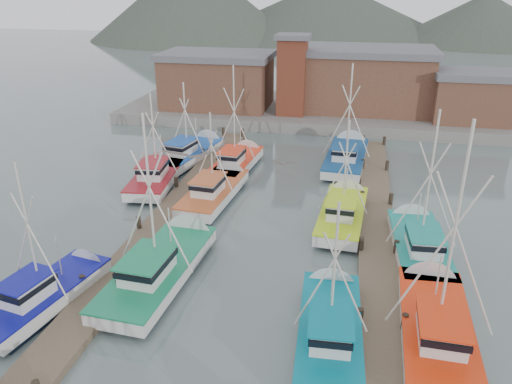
% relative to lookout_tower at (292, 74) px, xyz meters
% --- Properties ---
extents(ground, '(260.00, 260.00, 0.00)m').
position_rel_lookout_tower_xyz_m(ground, '(2.00, -33.00, -5.55)').
color(ground, '#526360').
rests_on(ground, ground).
extents(dock_left, '(2.30, 46.00, 1.50)m').
position_rel_lookout_tower_xyz_m(dock_left, '(-5.00, -28.96, -5.34)').
color(dock_left, '#4D3F2F').
rests_on(dock_left, ground).
extents(dock_right, '(2.30, 46.00, 1.50)m').
position_rel_lookout_tower_xyz_m(dock_right, '(9.00, -28.96, -5.34)').
color(dock_right, '#4D3F2F').
rests_on(dock_right, ground).
extents(quay, '(44.00, 16.00, 1.20)m').
position_rel_lookout_tower_xyz_m(quay, '(2.00, 4.00, -4.95)').
color(quay, gray).
rests_on(quay, ground).
extents(shed_left, '(12.72, 8.48, 6.20)m').
position_rel_lookout_tower_xyz_m(shed_left, '(-9.00, 2.00, -1.21)').
color(shed_left, brown).
rests_on(shed_left, quay).
extents(shed_center, '(14.84, 9.54, 6.90)m').
position_rel_lookout_tower_xyz_m(shed_center, '(8.00, 4.00, -0.86)').
color(shed_center, brown).
rests_on(shed_center, quay).
extents(shed_right, '(8.48, 6.36, 5.20)m').
position_rel_lookout_tower_xyz_m(shed_right, '(19.00, 1.00, -1.71)').
color(shed_right, brown).
rests_on(shed_right, quay).
extents(lookout_tower, '(3.60, 3.60, 8.50)m').
position_rel_lookout_tower_xyz_m(lookout_tower, '(0.00, 0.00, 0.00)').
color(lookout_tower, '#5F2A1B').
rests_on(lookout_tower, quay).
extents(distant_hills, '(175.00, 140.00, 42.00)m').
position_rel_lookout_tower_xyz_m(distant_hills, '(-10.76, 89.59, -5.55)').
color(distant_hills, '#434D40').
rests_on(distant_hills, ground).
extents(boat_4, '(4.19, 10.40, 10.34)m').
position_rel_lookout_tower_xyz_m(boat_4, '(-2.63, -32.41, -4.87)').
color(boat_4, black).
rests_on(boat_4, ground).
extents(boat_5, '(3.22, 8.93, 7.87)m').
position_rel_lookout_tower_xyz_m(boat_5, '(6.67, -35.77, -4.87)').
color(boat_5, black).
rests_on(boat_5, ground).
extents(boat_6, '(3.85, 8.27, 8.37)m').
position_rel_lookout_tower_xyz_m(boat_6, '(-7.23, -35.91, -4.87)').
color(boat_6, black).
rests_on(boat_6, ground).
extents(boat_7, '(4.52, 9.65, 11.29)m').
position_rel_lookout_tower_xyz_m(boat_7, '(11.37, -34.68, -4.86)').
color(boat_7, black).
rests_on(boat_7, ground).
extents(boat_8, '(3.54, 9.21, 7.51)m').
position_rel_lookout_tower_xyz_m(boat_8, '(-2.64, -21.62, -4.87)').
color(boat_8, black).
rests_on(boat_8, ground).
extents(boat_9, '(3.32, 8.98, 7.87)m').
position_rel_lookout_tower_xyz_m(boat_9, '(6.78, -23.53, -4.87)').
color(boat_9, black).
rests_on(boat_9, ground).
extents(boat_10, '(3.86, 9.59, 8.15)m').
position_rel_lookout_tower_xyz_m(boat_10, '(-8.04, -19.30, -4.87)').
color(boat_10, black).
rests_on(boat_10, ground).
extents(boat_11, '(3.92, 9.11, 9.72)m').
position_rel_lookout_tower_xyz_m(boat_11, '(11.29, -27.10, -4.87)').
color(boat_11, black).
rests_on(boat_11, ground).
extents(boat_12, '(3.79, 8.75, 9.62)m').
position_rel_lookout_tower_xyz_m(boat_12, '(-2.52, -15.36, -4.87)').
color(boat_12, black).
rests_on(boat_12, ground).
extents(boat_13, '(3.99, 10.35, 9.78)m').
position_rel_lookout_tower_xyz_m(boat_13, '(6.61, -11.83, -4.87)').
color(boat_13, black).
rests_on(boat_13, ground).
extents(boat_14, '(4.62, 9.79, 7.93)m').
position_rel_lookout_tower_xyz_m(boat_14, '(-7.21, -13.66, -4.87)').
color(boat_14, black).
rests_on(boat_14, ground).
extents(gull_near, '(1.55, 0.65, 0.24)m').
position_rel_lookout_tower_xyz_m(gull_near, '(2.20, -40.91, 4.72)').
color(gull_near, gray).
rests_on(gull_near, ground).
extents(gull_far, '(1.55, 0.66, 0.24)m').
position_rel_lookout_tower_xyz_m(gull_far, '(3.36, -28.47, 0.14)').
color(gull_far, gray).
rests_on(gull_far, ground).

